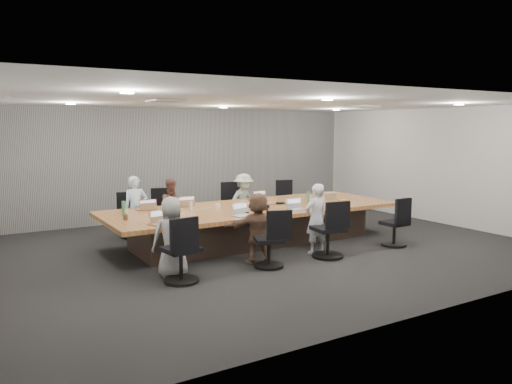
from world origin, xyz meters
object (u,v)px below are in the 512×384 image
person_6 (316,219)px  stapler (265,207)px  person_0 (136,209)px  laptop_6 (299,209)px  chair_2 (236,208)px  person_5 (258,228)px  canvas_bag (329,196)px  person_2 (244,201)px  laptop_4 (160,224)px  chair_5 (269,244)px  laptop_1 (183,206)px  mug_brown (125,217)px  chair_7 (394,227)px  chair_0 (131,221)px  bottle_green_right (308,197)px  person_1 (173,208)px  chair_1 (167,216)px  laptop_0 (144,209)px  chair_3 (291,204)px  laptop_2 (256,199)px  bottle_clear (191,206)px  laptop_5 (242,215)px  chair_6 (328,233)px  person_4 (172,237)px  snack_packet (344,201)px  conference_table (253,223)px  bottle_green_left (124,208)px

person_6 → stapler: (-0.47, 1.05, 0.12)m
person_0 → laptop_6: person_0 is taller
chair_2 → person_5: (-1.24, -3.05, 0.18)m
laptop_6 → canvas_bag: 1.65m
person_2 → laptop_4: size_ratio=3.87×
chair_5 → laptop_1: size_ratio=2.42×
laptop_1 → mug_brown: (-1.45, -0.92, 0.04)m
chair_7 → person_0: (-4.24, 3.05, 0.29)m
chair_0 → bottle_green_right: 3.80m
chair_2 → stapler: bearing=89.2°
laptop_1 → mug_brown: 1.71m
person_1 → mug_brown: 2.07m
mug_brown → chair_7: bearing=-18.0°
chair_1 → canvas_bag: 3.62m
laptop_0 → chair_3: bearing=-161.2°
person_2 → canvas_bag: 1.97m
laptop_6 → person_5: bearing=-153.6°
person_1 → laptop_4: person_1 is taller
laptop_4 → person_5: 1.67m
person_2 → laptop_2: bearing=-104.6°
person_1 → bottle_clear: size_ratio=6.36×
chair_0 → chair_3: size_ratio=0.91×
person_1 → person_2: (1.74, 0.00, 0.01)m
laptop_5 → chair_0: bearing=102.8°
chair_6 → person_6: 0.41m
person_4 → snack_packet: 4.39m
chair_1 → person_5: 3.10m
conference_table → chair_7: chair_7 is taller
chair_0 → person_2: (2.55, -0.35, 0.27)m
chair_2 → bottle_green_right: bottle_green_right is taller
chair_2 → laptop_6: bearing=102.4°
chair_3 → mug_brown: size_ratio=7.92×
chair_0 → snack_packet: (4.02, -2.13, 0.40)m
chair_3 → person_6: 3.43m
chair_6 → chair_3: bearing=74.1°
laptop_1 → mug_brown: bearing=42.3°
chair_1 → chair_2: 1.74m
chair_7 → person_2: (-1.69, 3.05, 0.25)m
bottle_green_left → snack_packet: bottle_green_left is taller
laptop_6 → person_0: bearing=142.8°
bottle_clear → person_4: bearing=-123.0°
person_0 → chair_7: bearing=-33.5°
person_0 → laptop_5: size_ratio=3.80×
chair_0 → chair_6: size_ratio=0.83×
chair_1 → laptop_1: size_ratio=2.45×
person_5 → mug_brown: (-1.94, 1.23, 0.17)m
chair_5 → chair_7: size_ratio=1.03×
laptop_1 → person_6: bearing=139.1°
person_2 → canvas_bag: bearing=-57.2°
chair_5 → mug_brown: (-1.94, 1.58, 0.40)m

